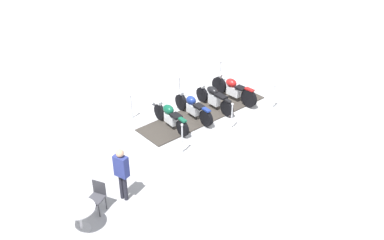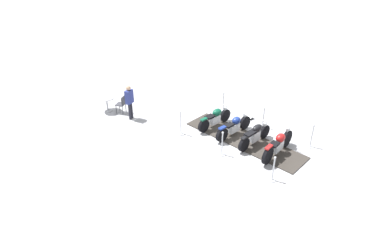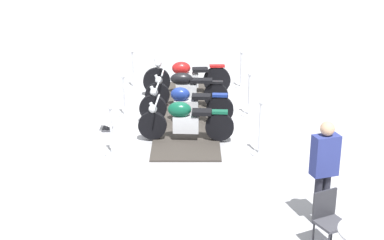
# 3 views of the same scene
# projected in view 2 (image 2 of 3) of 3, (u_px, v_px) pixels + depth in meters

# --- Properties ---
(ground_plane) EXTENTS (80.00, 80.00, 0.00)m
(ground_plane) POSITION_uv_depth(u_px,v_px,m) (245.00, 140.00, 14.09)
(ground_plane) COLOR #B2B2B7
(display_platform) EXTENTS (4.91, 4.76, 0.04)m
(display_platform) POSITION_uv_depth(u_px,v_px,m) (245.00, 140.00, 14.08)
(display_platform) COLOR #38332D
(display_platform) RESTS_ON ground_plane
(motorcycle_maroon) EXTENTS (1.59, 1.83, 1.04)m
(motorcycle_maroon) POSITION_uv_depth(u_px,v_px,m) (280.00, 144.00, 12.90)
(motorcycle_maroon) COLOR black
(motorcycle_maroon) RESTS_ON display_platform
(motorcycle_black) EXTENTS (1.54, 1.52, 0.89)m
(motorcycle_black) POSITION_uv_depth(u_px,v_px,m) (257.00, 135.00, 13.54)
(motorcycle_black) COLOR black
(motorcycle_black) RESTS_ON display_platform
(motorcycle_navy) EXTENTS (1.66, 1.57, 0.92)m
(motorcycle_navy) POSITION_uv_depth(u_px,v_px,m) (236.00, 126.00, 14.21)
(motorcycle_navy) COLOR black
(motorcycle_navy) RESTS_ON display_platform
(motorcycle_forest) EXTENTS (1.56, 1.48, 0.89)m
(motorcycle_forest) POSITION_uv_depth(u_px,v_px,m) (217.00, 118.00, 14.85)
(motorcycle_forest) COLOR black
(motorcycle_forest) RESTS_ON display_platform
(stanchion_right_rear) EXTENTS (0.33, 0.33, 1.03)m
(stanchion_right_rear) POSITION_uv_depth(u_px,v_px,m) (224.00, 105.00, 16.25)
(stanchion_right_rear) COLOR silver
(stanchion_right_rear) RESTS_ON ground_plane
(stanchion_left_mid) EXTENTS (0.34, 0.34, 1.06)m
(stanchion_left_mid) POSITION_uv_depth(u_px,v_px,m) (223.00, 148.00, 13.00)
(stanchion_left_mid) COLOR silver
(stanchion_left_mid) RESTS_ON ground_plane
(stanchion_left_rear) EXTENTS (0.35, 0.35, 1.13)m
(stanchion_left_rear) POSITION_uv_depth(u_px,v_px,m) (182.00, 127.00, 14.38)
(stanchion_left_rear) COLOR silver
(stanchion_left_rear) RESTS_ON ground_plane
(stanchion_left_front) EXTENTS (0.29, 0.29, 1.03)m
(stanchion_left_front) POSITION_uv_depth(u_px,v_px,m) (274.00, 172.00, 11.59)
(stanchion_left_front) COLOR silver
(stanchion_left_front) RESTS_ON ground_plane
(stanchion_right_front) EXTENTS (0.33, 0.33, 1.06)m
(stanchion_right_front) POSITION_uv_depth(u_px,v_px,m) (312.00, 140.00, 13.47)
(stanchion_right_front) COLOR silver
(stanchion_right_front) RESTS_ON ground_plane
(stanchion_right_mid) EXTENTS (0.30, 0.30, 1.01)m
(stanchion_right_mid) POSITION_uv_depth(u_px,v_px,m) (264.00, 121.00, 14.86)
(stanchion_right_mid) COLOR silver
(stanchion_right_mid) RESTS_ON ground_plane
(info_placard) EXTENTS (0.44, 0.43, 0.23)m
(info_placard) POSITION_uv_depth(u_px,v_px,m) (251.00, 117.00, 15.72)
(info_placard) COLOR #333338
(info_placard) RESTS_ON ground_plane
(cafe_table) EXTENTS (0.85, 0.85, 0.75)m
(cafe_table) POSITION_uv_depth(u_px,v_px,m) (108.00, 100.00, 16.21)
(cafe_table) COLOR #B7B7BC
(cafe_table) RESTS_ON ground_plane
(cafe_chair_near_table) EXTENTS (0.50, 0.50, 0.91)m
(cafe_chair_near_table) POSITION_uv_depth(u_px,v_px,m) (123.00, 103.00, 16.02)
(cafe_chair_near_table) COLOR #2D2D33
(cafe_chair_near_table) RESTS_ON ground_plane
(bystander_person) EXTENTS (0.37, 0.46, 1.70)m
(bystander_person) POSITION_uv_depth(u_px,v_px,m) (131.00, 99.00, 15.27)
(bystander_person) COLOR #23232D
(bystander_person) RESTS_ON ground_plane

